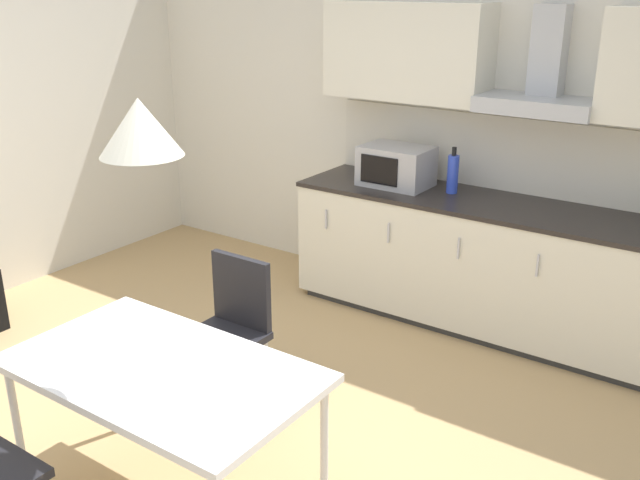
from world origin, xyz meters
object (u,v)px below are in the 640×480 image
object	(u,v)px
bottle_blue	(453,173)
chair_far_left	(230,320)
microwave	(396,166)
dining_table	(162,376)
pendant_lamp	(140,127)

from	to	relation	value
bottle_blue	chair_far_left	xyz separation A→B (m)	(-0.43, -1.81, -0.49)
microwave	dining_table	distance (m)	2.57
microwave	bottle_blue	world-z (taller)	bottle_blue
pendant_lamp	microwave	bearing A→B (deg)	96.30
bottle_blue	dining_table	distance (m)	2.61
bottle_blue	pendant_lamp	size ratio (longest dim) A/B	0.99
chair_far_left	pendant_lamp	world-z (taller)	pendant_lamp
chair_far_left	dining_table	bearing A→B (deg)	-68.56
microwave	bottle_blue	xyz separation A→B (m)	(0.41, 0.05, -0.00)
bottle_blue	chair_far_left	size ratio (longest dim) A/B	0.37
chair_far_left	pendant_lamp	xyz separation A→B (m)	(0.30, -0.77, 1.21)
chair_far_left	pendant_lamp	distance (m)	1.47
microwave	pendant_lamp	distance (m)	2.64
chair_far_left	pendant_lamp	size ratio (longest dim) A/B	2.72
microwave	bottle_blue	distance (m)	0.41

